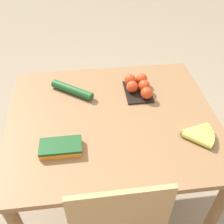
{
  "coord_description": "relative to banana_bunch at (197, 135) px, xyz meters",
  "views": [
    {
      "loc": [
        0.12,
        1.04,
        1.74
      ],
      "look_at": [
        0.0,
        0.0,
        0.81
      ],
      "focal_mm": 42.0,
      "sensor_mm": 36.0,
      "label": 1
    }
  ],
  "objects": [
    {
      "name": "cucumber_near",
      "position": [
        0.61,
        -0.43,
        0.01
      ],
      "size": [
        0.25,
        0.2,
        0.05
      ],
      "color": "#1E5123",
      "rests_on": "dining_table"
    },
    {
      "name": "banana_bunch",
      "position": [
        0.0,
        0.0,
        0.0
      ],
      "size": [
        0.17,
        0.16,
        0.03
      ],
      "color": "brown",
      "rests_on": "dining_table"
    },
    {
      "name": "tomato_pack",
      "position": [
        0.21,
        -0.41,
        0.02
      ],
      "size": [
        0.15,
        0.22,
        0.08
      ],
      "color": "black",
      "rests_on": "dining_table"
    },
    {
      "name": "carrot_bag",
      "position": [
        0.67,
        0.01,
        0.01
      ],
      "size": [
        0.2,
        0.11,
        0.04
      ],
      "color": "orange",
      "rests_on": "dining_table"
    },
    {
      "name": "ground_plane",
      "position": [
        0.4,
        -0.2,
        -0.8
      ],
      "size": [
        12.0,
        12.0,
        0.0
      ],
      "primitive_type": "plane",
      "color": "gray"
    },
    {
      "name": "dining_table",
      "position": [
        0.4,
        -0.2,
        -0.13
      ],
      "size": [
        1.12,
        0.97,
        0.78
      ],
      "color": "olive",
      "rests_on": "ground_plane"
    }
  ]
}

